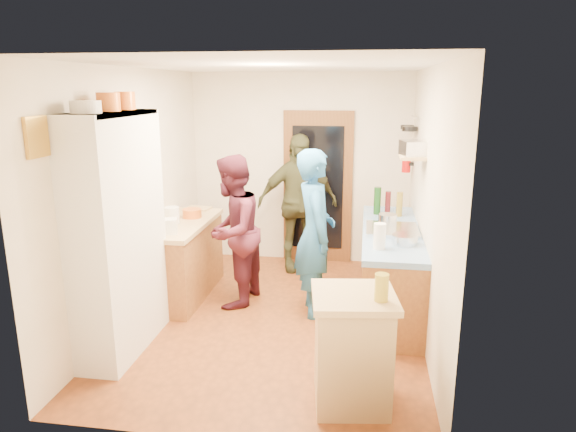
% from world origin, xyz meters
% --- Properties ---
extents(floor, '(3.00, 4.00, 0.02)m').
position_xyz_m(floor, '(0.00, 0.00, -0.01)').
color(floor, brown).
rests_on(floor, ground).
extents(ceiling, '(3.00, 4.00, 0.02)m').
position_xyz_m(ceiling, '(0.00, 0.00, 2.61)').
color(ceiling, silver).
rests_on(ceiling, ground).
extents(wall_back, '(3.00, 0.02, 2.60)m').
position_xyz_m(wall_back, '(0.00, 2.01, 1.30)').
color(wall_back, silver).
rests_on(wall_back, ground).
extents(wall_front, '(3.00, 0.02, 2.60)m').
position_xyz_m(wall_front, '(0.00, -2.01, 1.30)').
color(wall_front, silver).
rests_on(wall_front, ground).
extents(wall_left, '(0.02, 4.00, 2.60)m').
position_xyz_m(wall_left, '(-1.51, 0.00, 1.30)').
color(wall_left, silver).
rests_on(wall_left, ground).
extents(wall_right, '(0.02, 4.00, 2.60)m').
position_xyz_m(wall_right, '(1.51, 0.00, 1.30)').
color(wall_right, silver).
rests_on(wall_right, ground).
extents(door_frame, '(0.95, 0.06, 2.10)m').
position_xyz_m(door_frame, '(0.25, 1.97, 1.05)').
color(door_frame, brown).
rests_on(door_frame, ground).
extents(door_glass, '(0.70, 0.02, 1.70)m').
position_xyz_m(door_glass, '(0.25, 1.94, 1.05)').
color(door_glass, black).
rests_on(door_glass, door_frame).
extents(hutch_body, '(0.40, 1.20, 2.20)m').
position_xyz_m(hutch_body, '(-1.30, -0.80, 1.10)').
color(hutch_body, silver).
rests_on(hutch_body, ground).
extents(hutch_top_shelf, '(0.40, 1.14, 0.04)m').
position_xyz_m(hutch_top_shelf, '(-1.30, -0.80, 2.18)').
color(hutch_top_shelf, silver).
rests_on(hutch_top_shelf, hutch_body).
extents(plate_stack, '(0.24, 0.24, 0.10)m').
position_xyz_m(plate_stack, '(-1.30, -1.16, 2.25)').
color(plate_stack, white).
rests_on(plate_stack, hutch_top_shelf).
extents(orange_pot_a, '(0.20, 0.20, 0.16)m').
position_xyz_m(orange_pot_a, '(-1.30, -0.78, 2.28)').
color(orange_pot_a, orange).
rests_on(orange_pot_a, hutch_top_shelf).
extents(orange_pot_b, '(0.18, 0.18, 0.16)m').
position_xyz_m(orange_pot_b, '(-1.30, -0.47, 2.28)').
color(orange_pot_b, orange).
rests_on(orange_pot_b, hutch_top_shelf).
extents(left_counter_base, '(0.60, 1.40, 0.85)m').
position_xyz_m(left_counter_base, '(-1.20, 0.45, 0.42)').
color(left_counter_base, '#9F652C').
rests_on(left_counter_base, ground).
extents(left_counter_top, '(0.64, 1.44, 0.05)m').
position_xyz_m(left_counter_top, '(-1.20, 0.45, 0.88)').
color(left_counter_top, tan).
rests_on(left_counter_top, left_counter_base).
extents(toaster, '(0.24, 0.20, 0.16)m').
position_xyz_m(toaster, '(-1.15, -0.03, 0.98)').
color(toaster, white).
rests_on(toaster, left_counter_top).
extents(kettle, '(0.18, 0.18, 0.19)m').
position_xyz_m(kettle, '(-1.25, 0.37, 1.00)').
color(kettle, white).
rests_on(kettle, left_counter_top).
extents(orange_bowl, '(0.22, 0.22, 0.10)m').
position_xyz_m(orange_bowl, '(-1.12, 0.67, 0.95)').
color(orange_bowl, orange).
rests_on(orange_bowl, left_counter_top).
extents(chopping_board, '(0.32, 0.24, 0.02)m').
position_xyz_m(chopping_board, '(-1.18, 1.08, 0.91)').
color(chopping_board, tan).
rests_on(chopping_board, left_counter_top).
extents(right_counter_base, '(0.60, 2.20, 0.84)m').
position_xyz_m(right_counter_base, '(1.20, 0.50, 0.42)').
color(right_counter_base, '#9F652C').
rests_on(right_counter_base, ground).
extents(right_counter_top, '(0.62, 2.22, 0.06)m').
position_xyz_m(right_counter_top, '(1.20, 0.50, 0.87)').
color(right_counter_top, blue).
rests_on(right_counter_top, right_counter_base).
extents(hob, '(0.55, 0.58, 0.04)m').
position_xyz_m(hob, '(1.20, 0.41, 0.92)').
color(hob, silver).
rests_on(hob, right_counter_top).
extents(pot_on_hob, '(0.20, 0.20, 0.13)m').
position_xyz_m(pot_on_hob, '(1.15, 0.49, 1.00)').
color(pot_on_hob, silver).
rests_on(pot_on_hob, hob).
extents(bottle_a, '(0.09, 0.09, 0.33)m').
position_xyz_m(bottle_a, '(1.05, 1.17, 1.07)').
color(bottle_a, '#143F14').
rests_on(bottle_a, right_counter_top).
extents(bottle_b, '(0.08, 0.08, 0.27)m').
position_xyz_m(bottle_b, '(1.18, 1.25, 1.03)').
color(bottle_b, '#591419').
rests_on(bottle_b, right_counter_top).
extents(bottle_c, '(0.09, 0.09, 0.29)m').
position_xyz_m(bottle_c, '(1.31, 1.11, 1.05)').
color(bottle_c, olive).
rests_on(bottle_c, right_counter_top).
extents(paper_towel, '(0.14, 0.14, 0.25)m').
position_xyz_m(paper_towel, '(1.05, -0.23, 1.02)').
color(paper_towel, white).
rests_on(paper_towel, right_counter_top).
extents(mixing_bowl, '(0.32, 0.32, 0.10)m').
position_xyz_m(mixing_bowl, '(1.30, -0.04, 0.95)').
color(mixing_bowl, silver).
rests_on(mixing_bowl, right_counter_top).
extents(island_base, '(0.62, 0.62, 0.86)m').
position_xyz_m(island_base, '(0.84, -1.40, 0.43)').
color(island_base, tan).
rests_on(island_base, ground).
extents(island_top, '(0.70, 0.70, 0.05)m').
position_xyz_m(island_top, '(0.84, -1.40, 0.89)').
color(island_top, tan).
rests_on(island_top, island_base).
extents(cutting_board, '(0.38, 0.32, 0.02)m').
position_xyz_m(cutting_board, '(0.79, -1.36, 0.90)').
color(cutting_board, white).
rests_on(cutting_board, island_top).
extents(oil_jar, '(0.11, 0.11, 0.20)m').
position_xyz_m(oil_jar, '(1.04, -1.49, 1.01)').
color(oil_jar, '#AD9E2D').
rests_on(oil_jar, island_top).
extents(pan_rail, '(0.02, 0.65, 0.02)m').
position_xyz_m(pan_rail, '(1.46, 1.52, 2.05)').
color(pan_rail, silver).
rests_on(pan_rail, wall_right).
extents(pan_hang_a, '(0.18, 0.18, 0.05)m').
position_xyz_m(pan_hang_a, '(1.40, 1.35, 1.92)').
color(pan_hang_a, black).
rests_on(pan_hang_a, pan_rail).
extents(pan_hang_b, '(0.16, 0.16, 0.05)m').
position_xyz_m(pan_hang_b, '(1.40, 1.55, 1.90)').
color(pan_hang_b, black).
rests_on(pan_hang_b, pan_rail).
extents(pan_hang_c, '(0.17, 0.17, 0.05)m').
position_xyz_m(pan_hang_c, '(1.40, 1.75, 1.91)').
color(pan_hang_c, black).
rests_on(pan_hang_c, pan_rail).
extents(wall_shelf, '(0.26, 0.42, 0.03)m').
position_xyz_m(wall_shelf, '(1.37, 0.45, 1.70)').
color(wall_shelf, tan).
rests_on(wall_shelf, wall_right).
extents(radio, '(0.28, 0.34, 0.15)m').
position_xyz_m(radio, '(1.37, 0.45, 1.79)').
color(radio, silver).
rests_on(radio, wall_shelf).
extents(ext_bracket, '(0.06, 0.10, 0.04)m').
position_xyz_m(ext_bracket, '(1.47, 1.70, 1.45)').
color(ext_bracket, black).
rests_on(ext_bracket, wall_right).
extents(fire_extinguisher, '(0.11, 0.11, 0.32)m').
position_xyz_m(fire_extinguisher, '(1.41, 1.70, 1.50)').
color(fire_extinguisher, red).
rests_on(fire_extinguisher, wall_right).
extents(picture_frame, '(0.03, 0.25, 0.30)m').
position_xyz_m(picture_frame, '(-1.48, -1.55, 2.05)').
color(picture_frame, gold).
rests_on(picture_frame, wall_left).
extents(person_hob, '(0.58, 0.74, 1.79)m').
position_xyz_m(person_hob, '(0.43, 0.21, 0.90)').
color(person_hob, '#2664A0').
rests_on(person_hob, ground).
extents(person_left, '(0.75, 0.91, 1.70)m').
position_xyz_m(person_left, '(-0.50, 0.36, 0.85)').
color(person_left, '#471825').
rests_on(person_left, ground).
extents(person_back, '(1.16, 0.78, 1.83)m').
position_xyz_m(person_back, '(0.04, 1.58, 0.91)').
color(person_back, '#3D3F24').
rests_on(person_back, ground).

